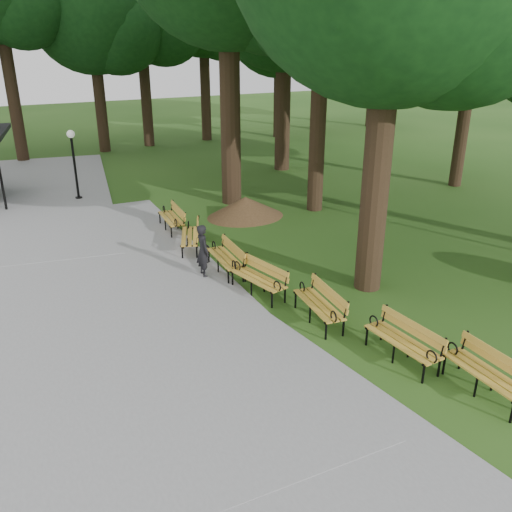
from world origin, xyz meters
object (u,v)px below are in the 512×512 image
bench_3 (258,279)px  bench_5 (190,236)px  bench_2 (319,305)px  lawn_tree_5 (478,17)px  bench_4 (225,258)px  dirt_mound (245,207)px  bench_6 (171,218)px  bench_0 (486,374)px  person (203,251)px  bench_1 (402,342)px  lamp_post (73,150)px

bench_3 → bench_5: same height
bench_2 → lawn_tree_5: size_ratio=0.19×
bench_4 → lawn_tree_5: lawn_tree_5 is taller
dirt_mound → bench_6: 3.01m
bench_0 → person: bearing=-159.1°
dirt_mound → bench_3: 6.68m
dirt_mound → bench_2: size_ratio=1.31×
bench_0 → bench_4: same height
dirt_mound → bench_1: bearing=-98.4°
bench_0 → bench_3: same height
bench_1 → bench_6: bearing=-174.6°
bench_1 → dirt_mound: bearing=168.6°
bench_2 → bench_6: bearing=-166.3°
bench_0 → lawn_tree_5: bearing=137.0°
bench_6 → lawn_tree_5: lawn_tree_5 is taller
bench_0 → bench_5: size_ratio=1.00×
lamp_post → bench_0: size_ratio=1.51×
lamp_post → bench_2: lamp_post is taller
person → bench_0: person is taller
bench_1 → lawn_tree_5: bearing=126.4°
bench_3 → bench_6: 5.90m
dirt_mound → bench_5: size_ratio=1.31×
bench_1 → bench_6: same height
bench_2 → person: bearing=-152.2°
bench_5 → bench_6: (0.10, 2.02, 0.00)m
person → bench_1: bearing=-159.3°
bench_2 → bench_5: (-0.98, 5.84, 0.00)m
bench_2 → bench_4: same height
bench_1 → bench_4: same height
bench_1 → bench_4: size_ratio=1.00×
dirt_mound → bench_2: (-2.12, -8.07, 0.05)m
bench_1 → lawn_tree_5: 17.03m
bench_2 → lawn_tree_5: bearing=128.5°
person → dirt_mound: (3.51, 4.35, -0.38)m
bench_4 → bench_5: 2.19m
bench_3 → bench_6: bearing=171.5°
bench_0 → bench_1: same height
bench_2 → bench_3: 2.05m
bench_5 → bench_0: bearing=35.0°
dirt_mound → bench_2: 8.34m
dirt_mound → bench_4: 5.25m
person → lamp_post: (-1.62, 9.73, 1.32)m
bench_4 → bench_5: size_ratio=1.00×
bench_0 → bench_3: size_ratio=1.00×
bench_0 → bench_5: (-2.18, 9.67, 0.00)m
bench_3 → bench_6: (-0.30, 5.90, 0.00)m
bench_2 → bench_6: 7.91m
lawn_tree_5 → bench_5: bearing=-172.1°
bench_0 → bench_5: same height
person → bench_1: (1.99, -5.92, -0.33)m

